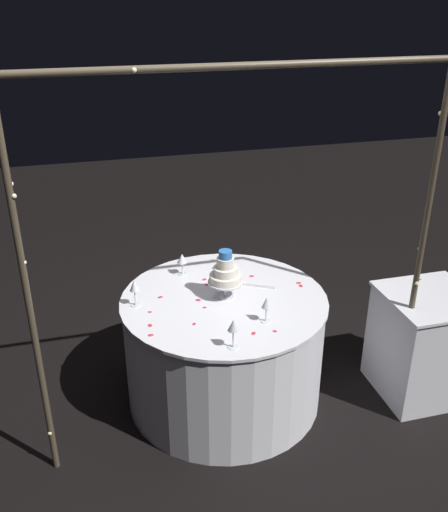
{
  "coord_description": "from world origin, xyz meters",
  "views": [
    {
      "loc": [
        0.79,
        2.99,
        2.56
      ],
      "look_at": [
        0.0,
        0.0,
        1.06
      ],
      "focal_mm": 39.79,
      "sensor_mm": 36.0,
      "label": 1
    }
  ],
  "objects_px": {
    "main_table": "(224,349)",
    "wine_glass_1": "(233,327)",
    "side_table": "(424,344)",
    "cake_knife": "(250,285)",
    "tiered_cake": "(225,273)",
    "wine_glass_4": "(267,304)",
    "decorative_arch": "(242,213)",
    "wine_glass_2": "(134,287)",
    "wine_glass_3": "(227,257)",
    "wine_glass_0": "(182,259)"
  },
  "relations": [
    {
      "from": "main_table",
      "to": "wine_glass_1",
      "type": "height_order",
      "value": "wine_glass_1"
    },
    {
      "from": "side_table",
      "to": "cake_knife",
      "type": "height_order",
      "value": "cake_knife"
    },
    {
      "from": "wine_glass_1",
      "to": "tiered_cake",
      "type": "bearing_deg",
      "value": -100.68
    },
    {
      "from": "wine_glass_1",
      "to": "wine_glass_4",
      "type": "relative_size",
      "value": 1.1
    },
    {
      "from": "decorative_arch",
      "to": "main_table",
      "type": "relative_size",
      "value": 1.74
    },
    {
      "from": "wine_glass_2",
      "to": "wine_glass_3",
      "type": "height_order",
      "value": "wine_glass_2"
    },
    {
      "from": "wine_glass_0",
      "to": "cake_knife",
      "type": "height_order",
      "value": "wine_glass_0"
    },
    {
      "from": "wine_glass_3",
      "to": "wine_glass_1",
      "type": "bearing_deg",
      "value": 76.87
    },
    {
      "from": "side_table",
      "to": "tiered_cake",
      "type": "distance_m",
      "value": 1.45
    },
    {
      "from": "wine_glass_1",
      "to": "wine_glass_4",
      "type": "distance_m",
      "value": 0.33
    },
    {
      "from": "decorative_arch",
      "to": "wine_glass_4",
      "type": "distance_m",
      "value": 0.62
    },
    {
      "from": "main_table",
      "to": "tiered_cake",
      "type": "relative_size",
      "value": 4.11
    },
    {
      "from": "decorative_arch",
      "to": "wine_glass_0",
      "type": "height_order",
      "value": "decorative_arch"
    },
    {
      "from": "wine_glass_4",
      "to": "tiered_cake",
      "type": "bearing_deg",
      "value": -66.12
    },
    {
      "from": "main_table",
      "to": "wine_glass_0",
      "type": "height_order",
      "value": "wine_glass_0"
    },
    {
      "from": "wine_glass_0",
      "to": "wine_glass_3",
      "type": "distance_m",
      "value": 0.31
    },
    {
      "from": "wine_glass_1",
      "to": "cake_knife",
      "type": "distance_m",
      "value": 0.73
    },
    {
      "from": "wine_glass_1",
      "to": "wine_glass_3",
      "type": "xyz_separation_m",
      "value": [
        -0.2,
        -0.87,
        -0.02
      ]
    },
    {
      "from": "wine_glass_1",
      "to": "cake_knife",
      "type": "relative_size",
      "value": 0.67
    },
    {
      "from": "side_table",
      "to": "wine_glass_4",
      "type": "distance_m",
      "value": 1.26
    },
    {
      "from": "wine_glass_2",
      "to": "decorative_arch",
      "type": "bearing_deg",
      "value": 142.72
    },
    {
      "from": "decorative_arch",
      "to": "wine_glass_0",
      "type": "xyz_separation_m",
      "value": [
        0.19,
        -0.75,
        -0.6
      ]
    },
    {
      "from": "decorative_arch",
      "to": "tiered_cake",
      "type": "bearing_deg",
      "value": -92.3
    },
    {
      "from": "main_table",
      "to": "wine_glass_4",
      "type": "bearing_deg",
      "value": 117.67
    },
    {
      "from": "decorative_arch",
      "to": "tiered_cake",
      "type": "relative_size",
      "value": 7.16
    },
    {
      "from": "wine_glass_2",
      "to": "wine_glass_4",
      "type": "relative_size",
      "value": 1.08
    },
    {
      "from": "cake_knife",
      "to": "side_table",
      "type": "bearing_deg",
      "value": 160.35
    },
    {
      "from": "main_table",
      "to": "wine_glass_2",
      "type": "xyz_separation_m",
      "value": [
        0.55,
        -0.06,
        0.51
      ]
    },
    {
      "from": "wine_glass_0",
      "to": "wine_glass_4",
      "type": "distance_m",
      "value": 0.8
    },
    {
      "from": "main_table",
      "to": "wine_glass_2",
      "type": "distance_m",
      "value": 0.75
    },
    {
      "from": "side_table",
      "to": "wine_glass_1",
      "type": "height_order",
      "value": "wine_glass_1"
    },
    {
      "from": "tiered_cake",
      "to": "wine_glass_0",
      "type": "xyz_separation_m",
      "value": [
        0.2,
        -0.37,
        -0.05
      ]
    },
    {
      "from": "tiered_cake",
      "to": "wine_glass_0",
      "type": "height_order",
      "value": "tiered_cake"
    },
    {
      "from": "wine_glass_2",
      "to": "wine_glass_4",
      "type": "bearing_deg",
      "value": 152.07
    },
    {
      "from": "side_table",
      "to": "cake_knife",
      "type": "distance_m",
      "value": 1.24
    },
    {
      "from": "wine_glass_1",
      "to": "decorative_arch",
      "type": "bearing_deg",
      "value": -117.76
    },
    {
      "from": "main_table",
      "to": "wine_glass_1",
      "type": "bearing_deg",
      "value": 80.46
    },
    {
      "from": "wine_glass_3",
      "to": "wine_glass_0",
      "type": "bearing_deg",
      "value": -9.59
    },
    {
      "from": "wine_glass_0",
      "to": "cake_knife",
      "type": "distance_m",
      "value": 0.49
    },
    {
      "from": "wine_glass_0",
      "to": "wine_glass_1",
      "type": "xyz_separation_m",
      "value": [
        -0.1,
        0.92,
        0.02
      ]
    },
    {
      "from": "wine_glass_2",
      "to": "wine_glass_3",
      "type": "xyz_separation_m",
      "value": [
        -0.66,
        -0.28,
        -0.02
      ]
    },
    {
      "from": "wine_glass_3",
      "to": "decorative_arch",
      "type": "bearing_deg",
      "value": 80.75
    },
    {
      "from": "wine_glass_2",
      "to": "main_table",
      "type": "bearing_deg",
      "value": 173.98
    },
    {
      "from": "side_table",
      "to": "wine_glass_0",
      "type": "xyz_separation_m",
      "value": [
        1.5,
        -0.66,
        0.51
      ]
    },
    {
      "from": "wine_glass_3",
      "to": "wine_glass_2",
      "type": "bearing_deg",
      "value": 23.19
    },
    {
      "from": "tiered_cake",
      "to": "cake_knife",
      "type": "height_order",
      "value": "tiered_cake"
    },
    {
      "from": "decorative_arch",
      "to": "wine_glass_2",
      "type": "relative_size",
      "value": 13.06
    },
    {
      "from": "main_table",
      "to": "wine_glass_0",
      "type": "distance_m",
      "value": 0.66
    },
    {
      "from": "side_table",
      "to": "wine_glass_4",
      "type": "xyz_separation_m",
      "value": [
        1.15,
        0.05,
        0.51
      ]
    },
    {
      "from": "wine_glass_0",
      "to": "cake_knife",
      "type": "xyz_separation_m",
      "value": [
        -0.4,
        0.27,
        -0.11
      ]
    }
  ]
}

